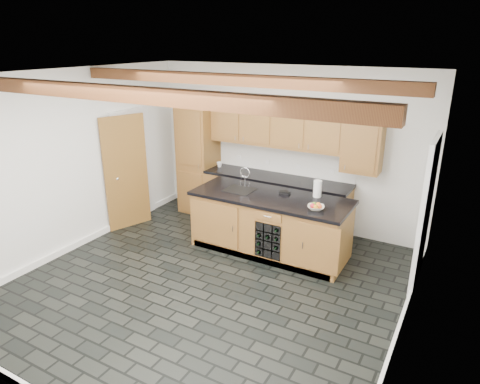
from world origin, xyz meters
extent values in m
plane|color=black|center=(0.00, 0.00, 0.00)|extent=(5.00, 5.00, 0.00)
plane|color=white|center=(0.00, 2.50, 1.40)|extent=(5.00, 0.00, 5.00)
plane|color=white|center=(-2.50, 0.00, 1.40)|extent=(0.00, 5.00, 5.00)
plane|color=white|center=(2.50, 0.00, 1.40)|extent=(0.00, 5.00, 5.00)
plane|color=white|center=(0.00, 0.00, 2.80)|extent=(5.00, 5.00, 0.00)
cube|color=#543115|center=(0.00, -1.20, 2.70)|extent=(4.90, 0.15, 0.15)
cube|color=#543115|center=(0.00, 0.60, 2.70)|extent=(4.90, 0.15, 0.15)
cube|color=white|center=(-2.48, 0.00, 0.05)|extent=(0.04, 5.00, 0.10)
cube|color=white|center=(2.48, 0.00, 0.05)|extent=(0.04, 5.00, 0.10)
cube|color=white|center=(-2.47, 1.30, 1.02)|extent=(0.06, 0.94, 2.04)
cube|color=#975B30|center=(-2.32, 0.95, 1.00)|extent=(0.31, 0.77, 2.00)
cube|color=white|center=(2.47, 1.50, 1.02)|extent=(0.06, 0.98, 2.04)
cube|color=black|center=(2.50, 1.50, 1.00)|extent=(0.02, 0.86, 1.96)
cube|color=#975B30|center=(-1.65, 2.20, 1.05)|extent=(0.65, 0.60, 2.10)
cube|color=#975B30|center=(-0.02, 2.20, 0.44)|extent=(2.60, 0.60, 0.88)
cube|color=black|center=(-0.02, 2.20, 0.91)|extent=(2.64, 0.62, 0.05)
cube|color=white|center=(-0.02, 2.49, 1.19)|extent=(2.60, 0.02, 0.52)
cube|color=#975B30|center=(-0.12, 2.33, 1.83)|extent=(2.40, 0.35, 0.75)
cube|color=#975B30|center=(1.38, 2.33, 1.70)|extent=(0.60, 0.35, 1.00)
cube|color=#975B30|center=(0.30, 1.30, 0.44)|extent=(2.40, 0.90, 0.88)
cube|color=black|center=(0.30, 1.30, 0.91)|extent=(2.46, 0.96, 0.05)
cube|color=#975B30|center=(-0.42, 0.84, 0.48)|extent=(0.80, 0.02, 0.70)
cube|color=#975B30|center=(1.25, 0.84, 0.48)|extent=(0.60, 0.02, 0.70)
cube|color=black|center=(0.48, 0.99, 0.40)|extent=(0.42, 0.30, 0.56)
cylinder|color=black|center=(0.34, 0.95, 0.33)|extent=(0.07, 0.26, 0.07)
cylinder|color=black|center=(0.34, 0.95, 0.19)|extent=(0.07, 0.26, 0.07)
cylinder|color=black|center=(0.62, 0.95, 0.61)|extent=(0.07, 0.26, 0.07)
cylinder|color=black|center=(0.62, 0.95, 0.47)|extent=(0.07, 0.26, 0.07)
cylinder|color=black|center=(0.34, 0.95, 0.47)|extent=(0.07, 0.26, 0.07)
cylinder|color=black|center=(0.48, 0.95, 0.47)|extent=(0.07, 0.26, 0.07)
cylinder|color=black|center=(0.62, 0.95, 0.33)|extent=(0.07, 0.26, 0.07)
cube|color=black|center=(-0.25, 1.30, 0.93)|extent=(0.45, 0.40, 0.02)
cylinder|color=silver|center=(-0.25, 1.48, 1.03)|extent=(0.02, 0.02, 0.20)
torus|color=silver|center=(-0.25, 1.48, 1.17)|extent=(0.18, 0.02, 0.18)
cylinder|color=silver|center=(-0.33, 1.48, 0.97)|extent=(0.02, 0.02, 0.08)
cylinder|color=silver|center=(-0.17, 1.48, 0.97)|extent=(0.02, 0.02, 0.08)
cube|color=black|center=(0.45, 1.50, 0.95)|extent=(0.17, 0.10, 0.04)
cylinder|color=black|center=(0.45, 1.50, 0.97)|extent=(0.11, 0.11, 0.01)
imported|color=silver|center=(1.09, 1.11, 0.96)|extent=(0.30, 0.30, 0.06)
sphere|color=#D5491C|center=(1.14, 1.11, 0.99)|extent=(0.07, 0.07, 0.07)
sphere|color=orange|center=(1.11, 1.15, 0.99)|extent=(0.07, 0.07, 0.07)
sphere|color=#598825|center=(1.05, 1.14, 0.99)|extent=(0.07, 0.07, 0.07)
sphere|color=red|center=(1.05, 1.08, 0.99)|extent=(0.07, 0.07, 0.07)
sphere|color=#C57F16|center=(1.11, 1.06, 0.99)|extent=(0.07, 0.07, 0.07)
cylinder|color=white|center=(0.93, 1.61, 1.06)|extent=(0.13, 0.13, 0.26)
imported|color=white|center=(-1.21, 2.25, 0.98)|extent=(0.13, 0.13, 0.09)
camera|label=1|loc=(2.90, -4.28, 3.19)|focal=32.00mm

